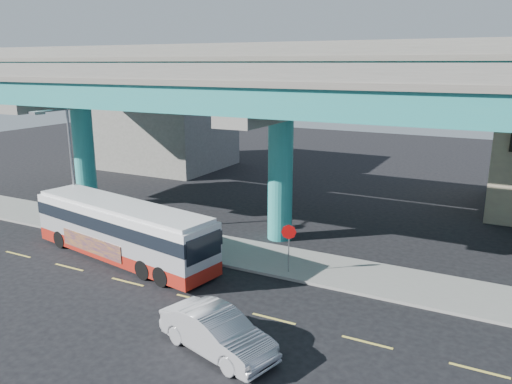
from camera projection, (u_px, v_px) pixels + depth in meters
The scene contains 10 objects.
ground at pixel (199, 296), 23.12m from camera, with size 120.00×120.00×0.00m, color black.
sidewalk at pixel (253, 256), 27.83m from camera, with size 70.00×4.00×0.15m, color gray.
lane_markings at pixel (195, 299), 22.86m from camera, with size 58.00×0.12×0.01m.
viaduct at pixel (282, 87), 28.67m from camera, with size 52.00×12.40×11.70m.
building_concrete at pixel (165, 123), 51.52m from camera, with size 12.00×10.00×9.00m, color gray.
transit_bus at pixel (122, 229), 27.23m from camera, with size 12.54×4.74×3.15m.
sedan at pixel (217, 332), 18.51m from camera, with size 5.22×3.03×1.63m, color #A4A5A9.
parked_car at pixel (99, 214), 32.93m from camera, with size 4.40×2.76×1.40m, color #29282D.
street_lamp at pixel (63, 153), 30.01m from camera, with size 0.50×2.56×7.89m.
stop_sign at pixel (289, 238), 25.03m from camera, with size 0.72×0.30×2.53m.
Camera 1 is at (12.07, -17.59, 10.48)m, focal length 35.00 mm.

